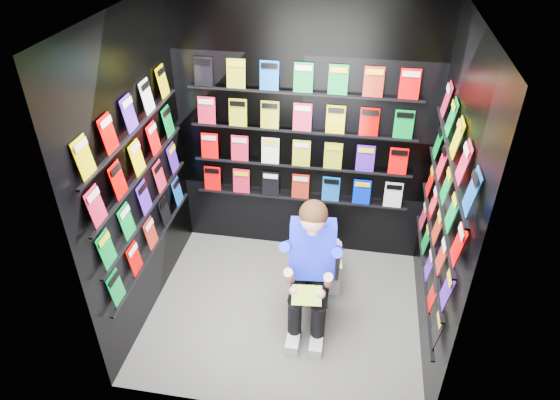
# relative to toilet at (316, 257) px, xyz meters

# --- Properties ---
(floor) EXTENTS (2.40, 2.40, 0.00)m
(floor) POSITION_rel_toilet_xyz_m (-0.23, -0.39, -0.37)
(floor) COLOR #5D5D5A
(floor) RESTS_ON ground
(ceiling) EXTENTS (2.40, 2.40, 0.00)m
(ceiling) POSITION_rel_toilet_xyz_m (-0.23, -0.39, 2.23)
(ceiling) COLOR white
(ceiling) RESTS_ON floor
(wall_back) EXTENTS (2.40, 0.04, 2.60)m
(wall_back) POSITION_rel_toilet_xyz_m (-0.23, 0.61, 0.93)
(wall_back) COLOR black
(wall_back) RESTS_ON floor
(wall_front) EXTENTS (2.40, 0.04, 2.60)m
(wall_front) POSITION_rel_toilet_xyz_m (-0.23, -1.39, 0.93)
(wall_front) COLOR black
(wall_front) RESTS_ON floor
(wall_left) EXTENTS (0.04, 2.00, 2.60)m
(wall_left) POSITION_rel_toilet_xyz_m (-1.43, -0.39, 0.93)
(wall_left) COLOR black
(wall_left) RESTS_ON floor
(wall_right) EXTENTS (0.04, 2.00, 2.60)m
(wall_right) POSITION_rel_toilet_xyz_m (0.97, -0.39, 0.93)
(wall_right) COLOR black
(wall_right) RESTS_ON floor
(comics_back) EXTENTS (2.10, 0.06, 1.37)m
(comics_back) POSITION_rel_toilet_xyz_m (-0.23, 0.58, 0.94)
(comics_back) COLOR red
(comics_back) RESTS_ON wall_back
(comics_left) EXTENTS (0.06, 1.70, 1.37)m
(comics_left) POSITION_rel_toilet_xyz_m (-1.40, -0.39, 0.94)
(comics_left) COLOR red
(comics_left) RESTS_ON wall_left
(comics_right) EXTENTS (0.06, 1.70, 1.37)m
(comics_right) POSITION_rel_toilet_xyz_m (0.94, -0.39, 0.94)
(comics_right) COLOR red
(comics_right) RESTS_ON wall_right
(toilet) EXTENTS (0.49, 0.79, 0.73)m
(toilet) POSITION_rel_toilet_xyz_m (0.00, 0.00, 0.00)
(toilet) COLOR white
(toilet) RESTS_ON floor
(longbox) EXTENTS (0.29, 0.44, 0.31)m
(longbox) POSITION_rel_toilet_xyz_m (0.10, 0.10, -0.21)
(longbox) COLOR white
(longbox) RESTS_ON floor
(longbox_lid) EXTENTS (0.31, 0.47, 0.03)m
(longbox_lid) POSITION_rel_toilet_xyz_m (0.10, 0.10, -0.04)
(longbox_lid) COLOR white
(longbox_lid) RESTS_ON longbox
(reader) EXTENTS (0.58, 0.79, 1.37)m
(reader) POSITION_rel_toilet_xyz_m (-0.00, -0.38, 0.39)
(reader) COLOR #0C16DB
(reader) RESTS_ON toilet
(held_comic) EXTENTS (0.25, 0.16, 0.10)m
(held_comic) POSITION_rel_toilet_xyz_m (0.00, -0.73, 0.21)
(held_comic) COLOR #199C1C
(held_comic) RESTS_ON reader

